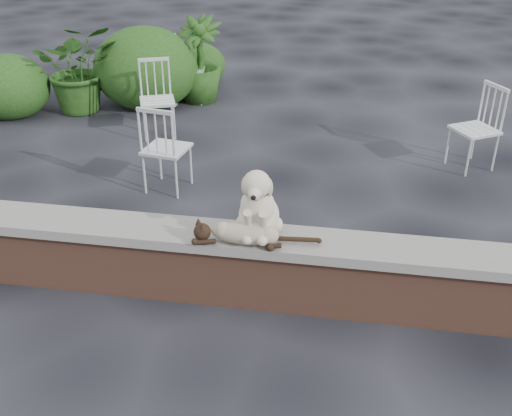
% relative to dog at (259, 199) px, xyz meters
% --- Properties ---
extents(ground, '(60.00, 60.00, 0.00)m').
position_rel_dog_xyz_m(ground, '(-0.47, -0.03, -0.87)').
color(ground, black).
rests_on(ground, ground).
extents(brick_wall, '(6.00, 0.30, 0.50)m').
position_rel_dog_xyz_m(brick_wall, '(-0.47, -0.03, -0.62)').
color(brick_wall, brown).
rests_on(brick_wall, ground).
extents(capstone, '(6.20, 0.40, 0.08)m').
position_rel_dog_xyz_m(capstone, '(-0.47, -0.03, -0.33)').
color(capstone, slate).
rests_on(capstone, brick_wall).
extents(dog, '(0.39, 0.51, 0.58)m').
position_rel_dog_xyz_m(dog, '(0.00, 0.00, 0.00)').
color(dog, beige).
rests_on(dog, capstone).
extents(cat, '(1.10, 0.29, 0.19)m').
position_rel_dog_xyz_m(cat, '(-0.08, -0.15, -0.20)').
color(cat, tan).
rests_on(cat, capstone).
extents(chair_c, '(0.64, 0.64, 0.94)m').
position_rel_dog_xyz_m(chair_c, '(-1.24, 1.70, -0.40)').
color(chair_c, white).
rests_on(chair_c, ground).
extents(chair_d, '(0.77, 0.77, 0.94)m').
position_rel_dog_xyz_m(chair_d, '(1.95, 2.78, -0.40)').
color(chair_d, white).
rests_on(chair_d, ground).
extents(chair_a, '(0.72, 0.72, 0.94)m').
position_rel_dog_xyz_m(chair_a, '(-1.79, 3.12, -0.40)').
color(chair_a, white).
rests_on(chair_a, ground).
extents(chair_e, '(0.64, 0.64, 0.94)m').
position_rel_dog_xyz_m(chair_e, '(-1.75, 4.46, -0.40)').
color(chair_e, white).
rests_on(chair_e, ground).
extents(potted_plant_a, '(1.39, 1.32, 1.22)m').
position_rel_dog_xyz_m(potted_plant_a, '(-3.12, 3.84, -0.26)').
color(potted_plant_a, '#1A4112').
rests_on(potted_plant_a, ground).
extents(potted_plant_b, '(0.76, 0.76, 1.20)m').
position_rel_dog_xyz_m(potted_plant_b, '(-1.61, 4.52, -0.27)').
color(potted_plant_b, '#1A4112').
rests_on(potted_plant_b, ground).
extents(shrubbery, '(3.15, 2.68, 1.16)m').
position_rel_dog_xyz_m(shrubbery, '(-2.70, 4.18, -0.41)').
color(shrubbery, '#1A4112').
rests_on(shrubbery, ground).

